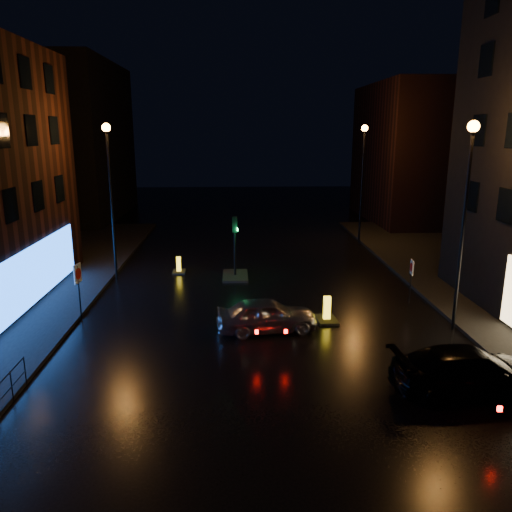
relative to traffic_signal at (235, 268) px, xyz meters
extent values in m
plane|color=black|center=(1.20, -14.00, -0.50)|extent=(120.00, 120.00, 0.00)
cube|color=black|center=(-14.80, 21.00, 6.50)|extent=(8.00, 16.00, 14.00)
cube|color=black|center=(16.20, 18.00, 5.50)|extent=(8.00, 14.00, 12.00)
cylinder|color=black|center=(-6.60, 0.00, 3.50)|extent=(0.14, 0.14, 8.00)
cylinder|color=black|center=(-6.60, 0.00, 7.50)|extent=(0.20, 0.20, 0.25)
sphere|color=orange|center=(-6.60, 0.00, 7.65)|extent=(0.44, 0.44, 0.44)
cylinder|color=black|center=(9.00, -8.00, 3.50)|extent=(0.14, 0.14, 8.00)
cylinder|color=black|center=(9.00, -8.00, 7.50)|extent=(0.20, 0.20, 0.25)
sphere|color=orange|center=(9.00, -8.00, 7.65)|extent=(0.44, 0.44, 0.44)
cylinder|color=black|center=(9.00, 8.00, 3.50)|extent=(0.14, 0.14, 8.00)
cylinder|color=black|center=(9.00, 8.00, 7.50)|extent=(0.20, 0.20, 0.25)
sphere|color=orange|center=(9.00, 8.00, 7.65)|extent=(0.44, 0.44, 0.44)
cube|color=black|center=(0.00, 0.00, -0.44)|extent=(1.40, 2.40, 0.12)
cylinder|color=black|center=(0.00, 0.00, 0.90)|extent=(0.12, 0.12, 2.80)
cube|color=black|center=(0.00, 0.00, 2.50)|extent=(0.28, 0.22, 0.90)
cylinder|color=#0CFF59|center=(0.14, 0.00, 2.22)|extent=(0.05, 0.18, 0.18)
cylinder|color=black|center=(-6.80, -12.00, 0.00)|extent=(0.04, 0.04, 1.00)
imported|color=#B6B8BE|center=(1.27, -7.86, 0.19)|extent=(4.24, 2.12, 1.39)
imported|color=black|center=(7.31, -13.07, 0.22)|extent=(5.11, 2.36, 1.45)
cube|color=black|center=(3.93, -6.86, -0.45)|extent=(0.92, 1.32, 0.11)
cube|color=yellow|center=(3.93, -6.86, 0.08)|extent=(0.31, 0.21, 1.05)
cube|color=black|center=(3.93, -6.86, 0.08)|extent=(0.32, 0.04, 0.63)
cube|color=black|center=(-3.26, 1.02, -0.46)|extent=(0.74, 1.09, 0.09)
cube|color=yellow|center=(-3.26, 1.02, -0.01)|extent=(0.25, 0.17, 0.89)
cube|color=black|center=(-3.26, 1.02, -0.01)|extent=(0.27, 0.02, 0.53)
cylinder|color=black|center=(-6.70, -6.31, 0.72)|extent=(0.07, 0.07, 2.44)
cube|color=white|center=(-6.70, -6.31, 1.60)|extent=(0.15, 0.61, 0.83)
cylinder|color=#B20C0C|center=(-6.67, -6.31, 1.60)|extent=(0.10, 0.48, 0.49)
cylinder|color=black|center=(8.27, -4.82, 0.53)|extent=(0.06, 0.06, 2.07)
cube|color=silver|center=(8.27, -4.82, 1.29)|extent=(0.11, 0.52, 0.71)
cylinder|color=#B20C0C|center=(8.24, -4.81, 1.29)|extent=(0.07, 0.41, 0.41)
camera|label=1|loc=(-0.02, -26.95, 7.51)|focal=35.00mm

